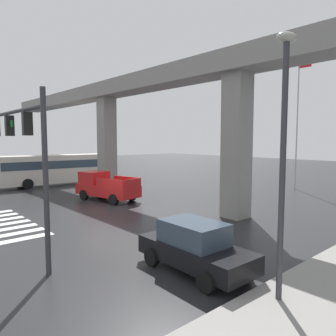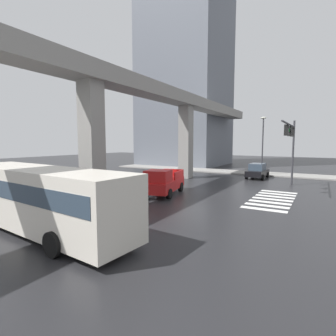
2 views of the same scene
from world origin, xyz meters
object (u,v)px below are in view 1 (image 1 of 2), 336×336
at_px(city_bus, 56,168).
at_px(sedan_black, 195,247).
at_px(pickup_truck, 105,187).
at_px(flagpole, 298,116).
at_px(street_lamp_near_corner, 284,138).
at_px(traffic_signal_mast, 19,139).

relative_size(city_bus, sedan_black, 2.52).
height_order(pickup_truck, flagpole, flagpole).
relative_size(pickup_truck, city_bus, 0.49).
bearing_deg(flagpole, sedan_black, -71.77).
bearing_deg(flagpole, street_lamp_near_corner, -64.13).
bearing_deg(city_bus, pickup_truck, -2.49).
relative_size(sedan_black, flagpole, 0.37).
xyz_separation_m(sedan_black, street_lamp_near_corner, (3.08, 0.12, 3.70)).
height_order(pickup_truck, traffic_signal_mast, traffic_signal_mast).
height_order(traffic_signal_mast, street_lamp_near_corner, street_lamp_near_corner).
height_order(city_bus, flagpole, flagpole).
bearing_deg(street_lamp_near_corner, sedan_black, -177.75).
height_order(sedan_black, street_lamp_near_corner, street_lamp_near_corner).
bearing_deg(sedan_black, street_lamp_near_corner, 2.25).
bearing_deg(sedan_black, flagpole, 108.23).
distance_m(city_bus, street_lamp_near_corner, 27.36).
xyz_separation_m(pickup_truck, flagpole, (6.91, 15.81, 5.66)).
xyz_separation_m(sedan_black, traffic_signal_mast, (-5.70, -3.88, 3.70)).
bearing_deg(flagpole, pickup_truck, -113.60).
relative_size(pickup_truck, street_lamp_near_corner, 0.74).
distance_m(pickup_truck, sedan_black, 14.24).
relative_size(city_bus, traffic_signal_mast, 1.26).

